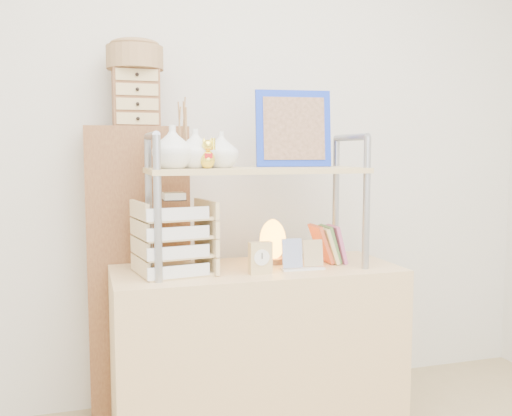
{
  "coord_description": "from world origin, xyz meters",
  "views": [
    {
      "loc": [
        -0.69,
        -1.07,
        1.24
      ],
      "look_at": [
        -0.0,
        1.2,
        1.0
      ],
      "focal_mm": 40.0,
      "sensor_mm": 36.0,
      "label": 1
    }
  ],
  "objects_px": {
    "desk": "(257,354)",
    "cabinet": "(139,274)",
    "letter_tray": "(174,242)",
    "salt_lamp": "(273,241)"
  },
  "relations": [
    {
      "from": "desk",
      "to": "cabinet",
      "type": "xyz_separation_m",
      "value": [
        -0.46,
        0.37,
        0.3
      ]
    },
    {
      "from": "desk",
      "to": "cabinet",
      "type": "relative_size",
      "value": 0.89
    },
    {
      "from": "cabinet",
      "to": "letter_tray",
      "type": "relative_size",
      "value": 4.12
    },
    {
      "from": "letter_tray",
      "to": "desk",
      "type": "bearing_deg",
      "value": 3.49
    },
    {
      "from": "desk",
      "to": "letter_tray",
      "type": "relative_size",
      "value": 3.66
    },
    {
      "from": "cabinet",
      "to": "letter_tray",
      "type": "bearing_deg",
      "value": -72.36
    },
    {
      "from": "cabinet",
      "to": "letter_tray",
      "type": "distance_m",
      "value": 0.45
    },
    {
      "from": "letter_tray",
      "to": "salt_lamp",
      "type": "relative_size",
      "value": 1.69
    },
    {
      "from": "letter_tray",
      "to": "cabinet",
      "type": "bearing_deg",
      "value": 105.25
    },
    {
      "from": "cabinet",
      "to": "salt_lamp",
      "type": "distance_m",
      "value": 0.65
    }
  ]
}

